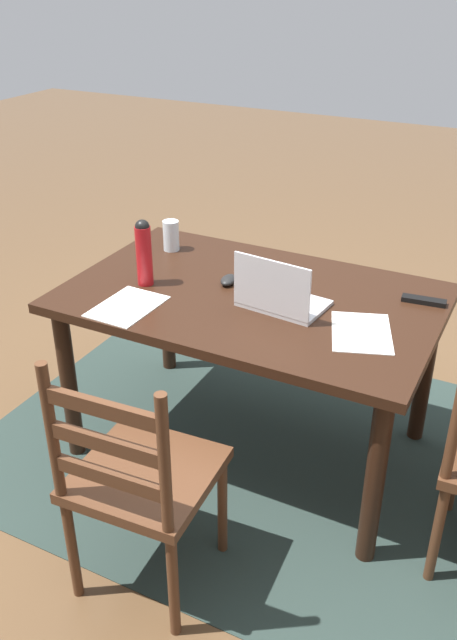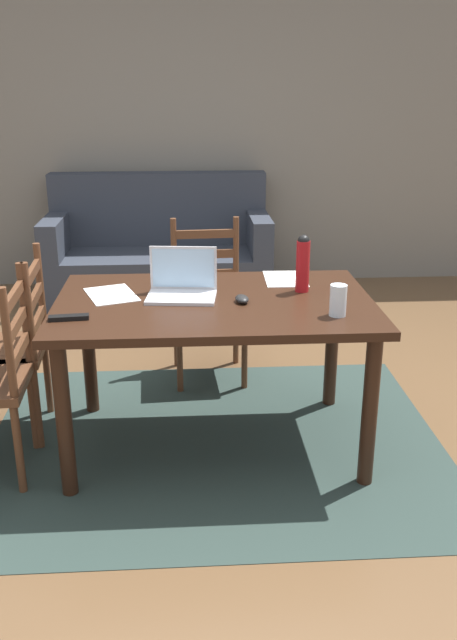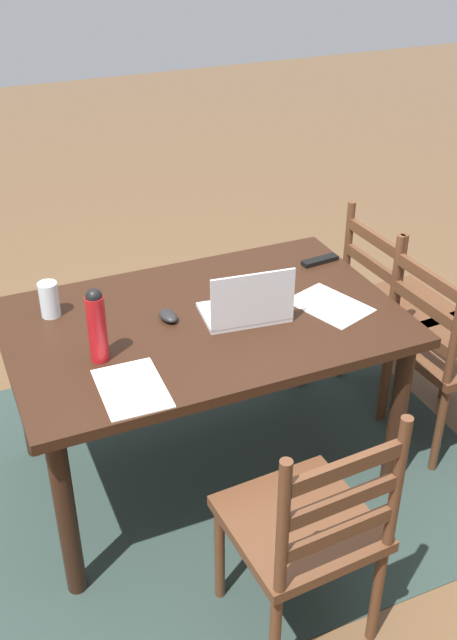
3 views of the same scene
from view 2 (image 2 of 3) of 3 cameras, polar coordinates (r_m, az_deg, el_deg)
The scene contains 14 objects.
ground_plane at distance 3.44m, azimuth -1.13°, elevation -10.38°, with size 14.00×14.00×0.00m, color brown.
area_rug at distance 3.44m, azimuth -1.13°, elevation -10.34°, with size 2.27×1.83×0.01m, color #283833.
wall_back at distance 5.93m, azimuth -2.56°, elevation 16.14°, with size 8.00×0.12×2.70m, color slate.
dining_table at distance 3.16m, azimuth -1.21°, elevation 0.07°, with size 1.48×0.95×0.76m.
chair_left_far at distance 3.52m, azimuth -18.33°, elevation -2.30°, with size 0.47×0.47×0.95m.
chair_far_head at distance 4.02m, azimuth -1.75°, elevation 1.45°, with size 0.47×0.47×0.95m.
couch at distance 5.62m, azimuth -5.93°, elevation 5.56°, with size 1.80×0.80×1.00m.
laptop at distance 3.18m, azimuth -3.96°, elevation 3.08°, with size 0.34×0.25×0.23m.
water_bottle at distance 3.24m, azimuth 6.36°, elevation 4.91°, with size 0.07×0.07×0.28m.
drinking_glass at distance 2.94m, azimuth 9.32°, elevation 1.67°, with size 0.07×0.07×0.14m, color silver.
computer_mouse at distance 3.09m, azimuth 1.15°, elevation 1.81°, with size 0.06×0.10×0.03m, color black.
tv_remote at distance 2.94m, azimuth -13.46°, elevation 0.20°, with size 0.04×0.17×0.02m, color black.
paper_stack_left at distance 3.47m, azimuth 4.87°, elevation 3.51°, with size 0.21×0.30×0.00m, color white.
paper_stack_right at distance 3.25m, azimuth -9.95°, elevation 2.15°, with size 0.21×0.30×0.00m, color white.
Camera 2 is at (-0.12, -2.97, 1.73)m, focal length 37.54 mm.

